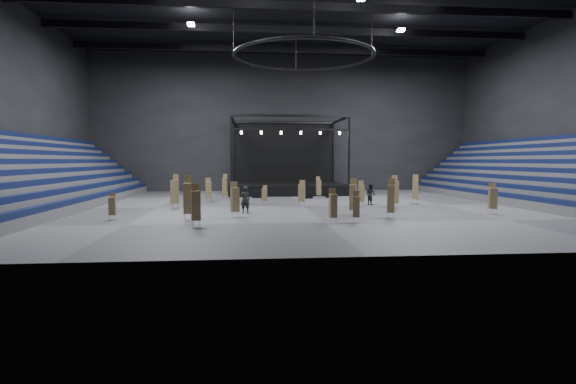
{
  "coord_description": "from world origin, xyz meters",
  "views": [
    {
      "loc": [
        -5.01,
        -39.11,
        4.01
      ],
      "look_at": [
        -1.54,
        -2.0,
        1.4
      ],
      "focal_mm": 28.0,
      "sensor_mm": 36.0,
      "label": 1
    }
  ],
  "objects": [
    {
      "name": "wall_back",
      "position": [
        0.0,
        21.0,
        9.0
      ],
      "size": [
        50.0,
        0.2,
        18.0
      ],
      "primitive_type": "cube",
      "color": "black",
      "rests_on": "ground"
    },
    {
      "name": "chair_stack_4",
      "position": [
        -10.96,
        -1.05,
        1.47
      ],
      "size": [
        0.67,
        0.67,
        2.9
      ],
      "rotation": [
        0.0,
        0.0,
        -0.43
      ],
      "color": "silver",
      "rests_on": "floor"
    },
    {
      "name": "chair_stack_9",
      "position": [
        -0.19,
        -0.39,
        1.24
      ],
      "size": [
        0.69,
        0.69,
        2.32
      ],
      "rotation": [
        0.0,
        0.0,
        -0.36
      ],
      "color": "silver",
      "rests_on": "floor"
    },
    {
      "name": "flight_case_left",
      "position": [
        -3.77,
        9.23,
        0.38
      ],
      "size": [
        1.21,
        0.74,
        0.76
      ],
      "primitive_type": "cube",
      "rotation": [
        0.0,
        0.0,
        -0.16
      ],
      "color": "black",
      "rests_on": "floor"
    },
    {
      "name": "bleachers_left",
      "position": [
        -22.94,
        0.0,
        1.73
      ],
      "size": [
        7.2,
        40.0,
        6.4
      ],
      "color": "#535255",
      "rests_on": "floor"
    },
    {
      "name": "chair_stack_8",
      "position": [
        -8.01,
        -11.99,
        1.37
      ],
      "size": [
        0.61,
        0.61,
        2.65
      ],
      "rotation": [
        0.0,
        0.0,
        0.17
      ],
      "color": "silver",
      "rests_on": "floor"
    },
    {
      "name": "wall_right",
      "position": [
        25.0,
        0.0,
        9.0
      ],
      "size": [
        0.2,
        42.0,
        18.0
      ],
      "primitive_type": "cube",
      "color": "black",
      "rests_on": "ground"
    },
    {
      "name": "man_center",
      "position": [
        -5.1,
        -4.72,
        1.03
      ],
      "size": [
        0.86,
        0.68,
        2.06
      ],
      "primitive_type": "imported",
      "rotation": [
        0.0,
        0.0,
        3.42
      ],
      "color": "black",
      "rests_on": "floor"
    },
    {
      "name": "chair_stack_14",
      "position": [
        5.13,
        -0.38,
        1.17
      ],
      "size": [
        0.46,
        0.46,
        2.25
      ],
      "rotation": [
        0.0,
        0.0,
        -0.02
      ],
      "color": "silver",
      "rests_on": "floor"
    },
    {
      "name": "chair_stack_7",
      "position": [
        2.67,
        8.01,
        1.2
      ],
      "size": [
        0.53,
        0.53,
        2.33
      ],
      "rotation": [
        0.0,
        0.0,
        0.23
      ],
      "color": "silver",
      "rests_on": "floor"
    },
    {
      "name": "bleachers_right",
      "position": [
        22.94,
        0.0,
        1.73
      ],
      "size": [
        7.2,
        40.0,
        6.4
      ],
      "color": "#535255",
      "rests_on": "floor"
    },
    {
      "name": "flight_case_right",
      "position": [
        4.19,
        8.75,
        0.41
      ],
      "size": [
        1.29,
        0.73,
        0.83
      ],
      "primitive_type": "cube",
      "rotation": [
        0.0,
        0.0,
        -0.09
      ],
      "color": "black",
      "rests_on": "floor"
    },
    {
      "name": "chair_stack_11",
      "position": [
        13.29,
        -7.38,
        1.25
      ],
      "size": [
        0.64,
        0.64,
        2.35
      ],
      "rotation": [
        0.0,
        0.0,
        -0.23
      ],
      "color": "silver",
      "rests_on": "floor"
    },
    {
      "name": "wall_front",
      "position": [
        0.0,
        -21.0,
        9.0
      ],
      "size": [
        50.0,
        0.2,
        18.0
      ],
      "primitive_type": "cube",
      "color": "black",
      "rests_on": "ground"
    },
    {
      "name": "truss_ring",
      "position": [
        -0.0,
        0.0,
        13.0
      ],
      "size": [
        12.3,
        12.3,
        5.15
      ],
      "color": "black",
      "rests_on": "ceiling"
    },
    {
      "name": "chair_stack_13",
      "position": [
        0.54,
        -10.87,
        1.16
      ],
      "size": [
        0.49,
        0.49,
        2.24
      ],
      "rotation": [
        0.0,
        0.0,
        0.13
      ],
      "color": "silver",
      "rests_on": "floor"
    },
    {
      "name": "wall_left",
      "position": [
        -25.0,
        0.0,
        9.0
      ],
      "size": [
        0.2,
        42.0,
        18.0
      ],
      "primitive_type": "cube",
      "color": "black",
      "rests_on": "ground"
    },
    {
      "name": "chair_stack_17",
      "position": [
        -7.22,
        8.01,
        1.33
      ],
      "size": [
        0.54,
        0.54,
        2.63
      ],
      "rotation": [
        0.0,
        0.0,
        -0.21
      ],
      "color": "silver",
      "rests_on": "floor"
    },
    {
      "name": "stage",
      "position": [
        0.0,
        16.24,
        1.45
      ],
      "size": [
        14.0,
        10.0,
        9.2
      ],
      "color": "black",
      "rests_on": "floor"
    },
    {
      "name": "chair_stack_10",
      "position": [
        -5.8,
        -7.53,
        1.33
      ],
      "size": [
        0.66,
        0.66,
        2.55
      ],
      "rotation": [
        0.0,
        0.0,
        0.36
      ],
      "color": "silver",
      "rests_on": "floor"
    },
    {
      "name": "chair_stack_16",
      "position": [
        2.07,
        -10.8,
        1.08
      ],
      "size": [
        0.51,
        0.51,
        2.05
      ],
      "rotation": [
        0.0,
        0.0,
        -0.22
      ],
      "color": "silver",
      "rests_on": "floor"
    },
    {
      "name": "chair_stack_1",
      "position": [
        -8.64,
        4.58,
        1.26
      ],
      "size": [
        0.62,
        0.62,
        2.35
      ],
      "rotation": [
        0.0,
        0.0,
        0.16
      ],
      "color": "silver",
      "rests_on": "floor"
    },
    {
      "name": "chair_stack_6",
      "position": [
        -3.35,
        1.83,
        0.95
      ],
      "size": [
        0.53,
        0.53,
        1.76
      ],
      "rotation": [
        0.0,
        0.0,
        -0.36
      ],
      "color": "silver",
      "rests_on": "floor"
    },
    {
      "name": "chair_stack_2",
      "position": [
        10.62,
        1.1,
        1.4
      ],
      "size": [
        0.69,
        0.69,
        2.72
      ],
      "rotation": [
        0.0,
        0.0,
        -0.39
      ],
      "color": "silver",
      "rests_on": "floor"
    },
    {
      "name": "chair_stack_12",
      "position": [
        -8.92,
        -8.52,
        1.52
      ],
      "size": [
        0.55,
        0.55,
        3.0
      ],
      "rotation": [
        0.0,
        0.0,
        -0.04
      ],
      "color": "silver",
      "rests_on": "floor"
    },
    {
      "name": "roof_girders",
      "position": [
        0.0,
        -0.0,
        17.2
      ],
      "size": [
        49.0,
        30.35,
        0.7
      ],
      "color": "black",
      "rests_on": "ceiling"
    },
    {
      "name": "chair_stack_15",
      "position": [
        -14.0,
        -8.09,
        0.98
      ],
      "size": [
        0.45,
        0.45,
        1.83
      ],
      "rotation": [
        0.0,
        0.0,
        0.08
      ],
      "color": "silver",
      "rests_on": "floor"
    },
    {
      "name": "chair_stack_5",
      "position": [
        5.02,
        -8.87,
        1.42
      ],
      "size": [
        0.65,
        0.65,
        2.8
      ],
      "rotation": [
        0.0,
        0.0,
        -0.4
      ],
      "color": "silver",
      "rests_on": "floor"
    },
    {
      "name": "floor",
      "position": [
        0.0,
        0.0,
        0.0
      ],
      "size": [
        50.0,
        50.0,
        0.0
      ],
      "primitive_type": "plane",
      "color": "#4F4F52",
      "rests_on": "ground"
    },
    {
      "name": "chair_stack_0",
      "position": [
        2.82,
        -6.8,
        1.38
      ],
      "size": [
        0.62,
        0.62,
        2.73
      ],
      "rotation": [
        0.0,
        0.0,
        -0.41
      ],
      "color": "silver",
      "rests_on": "floor"
    },
    {
      "name": "flight_case_mid",
      "position": [
        1.47,
        7.97,
        0.35
      ],
      "size": [
        1.15,
        0.85,
        0.69
      ],
      "primitive_type": "cube",
      "rotation": [
        0.0,
        0.0,
        0.36
      ],
      "color": "black",
      "rests_on": "floor"
    },
    {
      "name": "chair_stack_3",
      "position": [
        7.45,
        -2.52,
        1.42
      ],
      "size": [
        0.54,
        0.54,
        2.78
      ],
      "rotation": [
        0.0,
        0.0,
        -0.06
      ],
      "color": "silver",
      "rests_on": "floor"
    },
    {
      "name": "crew_member",
      "position": [
        6.3,
        0.78,
        0.97
      ],
      "size": [
        1.05,
        1.16,
        1.95
      ],
      "primitive_type": "imported",
      "rotation": [
        0.0,
        0.0,
        1.97
      ],
      "color": "black",
      "rests_on": "floor"
    }
  ]
}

